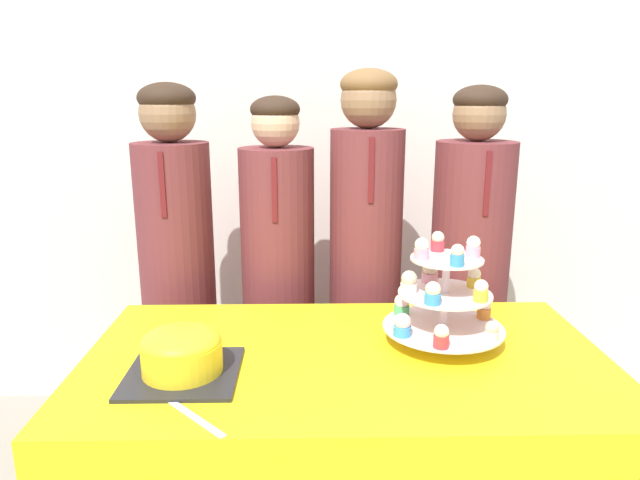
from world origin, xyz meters
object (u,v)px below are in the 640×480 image
student_0 (179,289)px  student_2 (365,281)px  student_3 (467,292)px  student_1 (279,297)px  round_cake (182,352)px  cake_knife (168,399)px  cupcake_stand (442,296)px

student_0 → student_2: size_ratio=0.97×
student_3 → student_2: bearing=-180.0°
student_1 → student_3: (0.72, 0.00, 0.02)m
student_1 → student_3: student_3 is taller
student_1 → student_2: bearing=0.0°
student_2 → student_1: bearing=-180.0°
round_cake → student_1: 0.79m
round_cake → cake_knife: size_ratio=1.14×
student_1 → cake_knife: bearing=-103.4°
round_cake → student_0: (-0.18, 0.75, -0.10)m
round_cake → student_0: 0.78m
round_cake → student_1: bearing=75.3°
cake_knife → student_3: bearing=88.9°
student_0 → student_1: bearing=-0.0°
student_3 → student_0: bearing=-180.0°
round_cake → cupcake_stand: bearing=14.3°
student_3 → round_cake: bearing=-140.6°
cake_knife → student_0: student_0 is taller
cake_knife → student_2: 1.02m
cake_knife → round_cake: bearing=130.8°
cake_knife → student_3: (0.92, 0.87, -0.06)m
cupcake_stand → student_1: size_ratio=0.23×
round_cake → student_2: student_2 is taller
student_1 → student_3: size_ratio=0.97×
cake_knife → student_0: 0.89m
cake_knife → student_3: size_ratio=0.16×
cake_knife → cupcake_stand: (0.68, 0.29, 0.14)m
round_cake → student_2: (0.52, 0.75, -0.07)m
student_0 → student_2: 0.70m
student_1 → cupcake_stand: bearing=-50.5°
round_cake → student_2: 0.92m
round_cake → cupcake_stand: 0.70m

